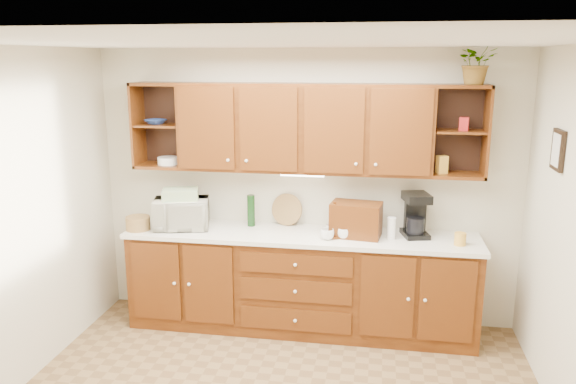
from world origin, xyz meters
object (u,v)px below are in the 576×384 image
(bread_box, at_px, (356,220))
(potted_plant, at_px, (477,62))
(coffee_maker, at_px, (416,215))
(microwave, at_px, (181,214))

(bread_box, distance_m, potted_plant, 1.68)
(potted_plant, bearing_deg, coffee_maker, 176.57)
(microwave, bearing_deg, potted_plant, -12.22)
(bread_box, distance_m, coffee_maker, 0.54)
(coffee_maker, height_order, potted_plant, potted_plant)
(microwave, xyz_separation_m, potted_plant, (2.59, 0.10, 1.40))
(coffee_maker, xyz_separation_m, potted_plant, (0.43, -0.03, 1.35))
(microwave, bearing_deg, bread_box, -13.82)
(bread_box, xyz_separation_m, potted_plant, (0.95, 0.08, 1.38))
(bread_box, bearing_deg, microwave, -171.64)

